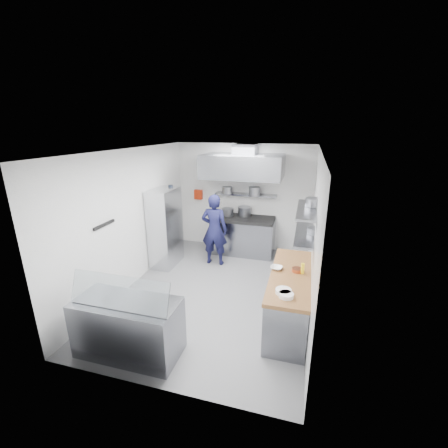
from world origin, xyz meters
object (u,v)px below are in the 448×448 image
(chef, at_px, (214,230))
(display_case, at_px, (129,327))
(gas_range, at_px, (243,236))
(wire_rack, at_px, (165,228))

(chef, relative_size, display_case, 1.15)
(gas_range, bearing_deg, display_case, -101.17)
(chef, bearing_deg, wire_rack, 15.31)
(wire_rack, xyz_separation_m, display_case, (0.82, -2.92, -0.50))
(wire_rack, bearing_deg, gas_range, 35.88)
(chef, xyz_separation_m, wire_rack, (-1.11, -0.33, 0.06))
(chef, relative_size, wire_rack, 0.93)
(gas_range, distance_m, chef, 1.08)
(gas_range, height_order, chef, chef)
(wire_rack, relative_size, display_case, 1.23)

